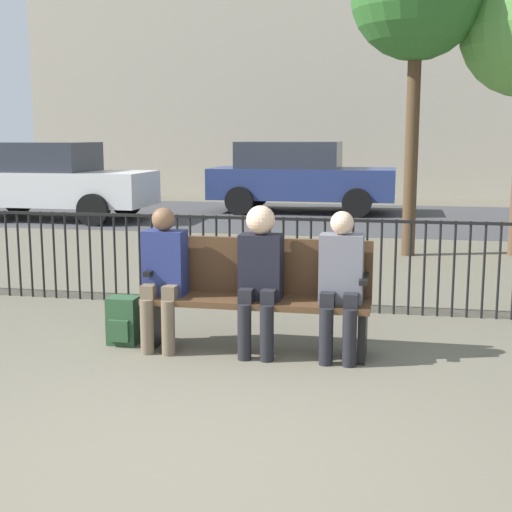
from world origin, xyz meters
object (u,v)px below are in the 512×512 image
Objects in this scene: seated_person_1 at (260,271)px; seated_person_2 at (341,278)px; backpack at (123,321)px; parked_car_2 at (48,180)px; park_bench at (258,291)px; parked_car_1 at (299,176)px; seated_person_0 at (163,271)px.

seated_person_1 is 1.03× the size of seated_person_2.
parked_car_2 is (-5.00, 8.34, 0.64)m from backpack.
parked_car_2 is at bearing 126.70° from park_bench.
seated_person_2 is at bearing -10.79° from park_bench.
seated_person_1 is (0.04, -0.13, 0.19)m from park_bench.
parked_car_1 is 1.00× the size of parked_car_2.
park_bench is 0.80m from seated_person_0.
seated_person_2 reaches higher than park_bench.
seated_person_0 is 2.89× the size of backpack.
backpack is at bearing -59.03° from parked_car_2.
seated_person_0 is at bearing -179.99° from seated_person_2.
seated_person_1 is 0.29× the size of parked_car_1.
backpack is 10.84m from parked_car_1.
backpack is at bearing 172.45° from seated_person_0.
parked_car_1 is at bearing 90.10° from backpack.
seated_person_0 is 0.60m from backpack.
seated_person_0 is 10.88m from parked_car_1.
seated_person_1 reaches higher than seated_person_2.
parked_car_1 reaches higher than seated_person_1.
backpack is 9.74m from parked_car_2.
park_bench is 0.44× the size of parked_car_2.
seated_person_1 is at bearing -83.63° from parked_car_1.
backpack is (-1.15, -0.08, -0.30)m from park_bench.
park_bench is at bearing -53.30° from parked_car_2.
parked_car_1 is at bearing 96.37° from seated_person_1.
seated_person_2 reaches higher than seated_person_0.
parked_car_2 is at bearing 120.97° from backpack.
backpack is 0.10× the size of parked_car_1.
seated_person_0 is 9.97m from parked_car_2.
seated_person_2 is (1.46, 0.00, -0.00)m from seated_person_0.
seated_person_2 is at bearing -1.57° from backpack.
seated_person_1 is 2.98× the size of backpack.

